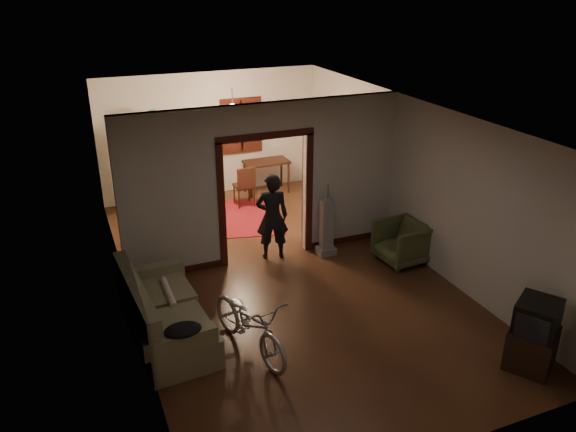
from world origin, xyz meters
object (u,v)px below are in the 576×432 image
armchair (402,242)px  locker (158,168)px  sofa (166,308)px  desk (267,177)px  person (272,217)px  bicycle (250,323)px

armchair → locker: 5.40m
sofa → desk: sofa is taller
armchair → desk: size_ratio=0.80×
person → armchair: bearing=166.5°
armchair → desk: (-1.00, 4.17, 0.01)m
locker → armchair: bearing=-40.5°
locker → desk: locker is taller
locker → sofa: bearing=-90.7°
armchair → locker: locker is taller
locker → desk: size_ratio=1.85×
armchair → locker: (-3.48, 4.08, 0.57)m
sofa → desk: bearing=51.6°
sofa → bicycle: bearing=-41.9°
armchair → desk: desk is taller
locker → person: bearing=-56.0°
person → locker: locker is taller
bicycle → armchair: (3.33, 1.45, -0.07)m
sofa → armchair: (4.30, 0.70, -0.10)m
bicycle → person: (1.27, 2.48, 0.35)m
locker → desk: (2.48, 0.09, -0.57)m
locker → bicycle: bearing=-79.4°
armchair → locker: size_ratio=0.43×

